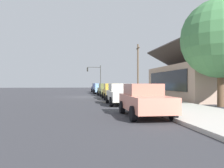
{
  "coord_description": "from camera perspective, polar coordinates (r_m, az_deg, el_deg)",
  "views": [
    {
      "loc": [
        27.5,
        -0.36,
        1.61
      ],
      "look_at": [
        1.17,
        3.19,
        1.53
      ],
      "focal_mm": 37.41,
      "sensor_mm": 36.0,
      "label": 1
    }
  ],
  "objects": [
    {
      "name": "traffic_light_main",
      "position": [
        46.57,
        -4.12,
        2.5
      ],
      "size": [
        0.37,
        2.79,
        5.2
      ],
      "color": "#383833",
      "rests_on": "ground"
    },
    {
      "name": "fire_hydrant_red",
      "position": [
        20.25,
        5.35,
        -2.97
      ],
      "size": [
        0.22,
        0.22,
        0.71
      ],
      "color": "red",
      "rests_on": "sidewalk_curb"
    },
    {
      "name": "ground_plane",
      "position": [
        27.55,
        -6.94,
        -3.17
      ],
      "size": [
        120.0,
        120.0,
        0.0
      ],
      "primitive_type": "plane",
      "color": "#38383D"
    },
    {
      "name": "car_coral",
      "position": [
        11.49,
        7.89,
        -3.8
      ],
      "size": [
        4.39,
        2.0,
        1.59
      ],
      "rotation": [
        0.0,
        0.0,
        -0.0
      ],
      "color": "#EA8C75",
      "rests_on": "ground"
    },
    {
      "name": "car_ivory",
      "position": [
        17.67,
        2.25,
        -2.4
      ],
      "size": [
        4.44,
        2.12,
        1.59
      ],
      "rotation": [
        0.0,
        0.0,
        -0.01
      ],
      "color": "silver",
      "rests_on": "ground"
    },
    {
      "name": "car_mustard",
      "position": [
        23.7,
        0.07,
        -1.74
      ],
      "size": [
        4.79,
        2.03,
        1.59
      ],
      "rotation": [
        0.0,
        0.0,
        -0.02
      ],
      "color": "gold",
      "rests_on": "ground"
    },
    {
      "name": "shade_tree",
      "position": [
        17.84,
        25.03,
        9.99
      ],
      "size": [
        5.41,
        5.41,
        7.37
      ],
      "color": "brown",
      "rests_on": "ground"
    },
    {
      "name": "car_olive",
      "position": [
        29.5,
        -1.42,
        -1.37
      ],
      "size": [
        4.37,
        2.13,
        1.59
      ],
      "rotation": [
        0.0,
        0.0,
        0.03
      ],
      "color": "olive",
      "rests_on": "ground"
    },
    {
      "name": "car_skyblue",
      "position": [
        35.52,
        -2.86,
        -1.1
      ],
      "size": [
        4.45,
        2.07,
        1.59
      ],
      "rotation": [
        0.0,
        0.0,
        -0.0
      ],
      "color": "#8CB7E0",
      "rests_on": "ground"
    },
    {
      "name": "car_navy",
      "position": [
        41.85,
        -3.56,
        -0.91
      ],
      "size": [
        4.82,
        2.16,
        1.59
      ],
      "rotation": [
        0.0,
        0.0,
        0.05
      ],
      "color": "navy",
      "rests_on": "ground"
    },
    {
      "name": "utility_pole_wooden",
      "position": [
        35.37,
        6.35,
        3.94
      ],
      "size": [
        1.8,
        0.24,
        7.5
      ],
      "color": "brown",
      "rests_on": "ground"
    },
    {
      "name": "storefront_building",
      "position": [
        25.64,
        21.1,
        0.67
      ],
      "size": [
        12.52,
        8.0,
        5.54
      ],
      "color": "tan",
      "rests_on": "ground"
    },
    {
      "name": "sidewalk_curb",
      "position": [
        28.18,
        4.54,
        -2.93
      ],
      "size": [
        60.0,
        4.2,
        0.16
      ],
      "primitive_type": "cube",
      "color": "beige",
      "rests_on": "ground"
    }
  ]
}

